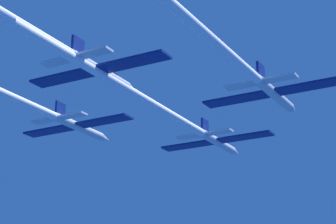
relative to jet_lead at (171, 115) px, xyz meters
name	(u,v)px	position (x,y,z in m)	size (l,w,h in m)	color
jet_lead	(171,115)	(0.00, 0.00, 0.00)	(19.52, 58.58, 3.23)	silver
jet_left_wing	(11,97)	(-16.53, -15.56, 0.71)	(19.52, 57.31, 3.23)	silver
jet_right_wing	(230,55)	(16.28, -15.47, -0.11)	(19.52, 54.93, 3.23)	silver
jet_slot	(13,20)	(-0.15, -33.50, 0.40)	(19.52, 58.02, 3.23)	silver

